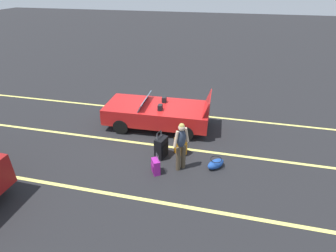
# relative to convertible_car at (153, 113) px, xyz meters

# --- Properties ---
(ground_plane) EXTENTS (80.00, 80.00, 0.00)m
(ground_plane) POSITION_rel_convertible_car_xyz_m (-0.20, -0.01, -0.59)
(ground_plane) COLOR black
(lot_line_near) EXTENTS (18.00, 0.12, 0.01)m
(lot_line_near) POSITION_rel_convertible_car_xyz_m (-0.20, -1.33, -0.59)
(lot_line_near) COLOR #EAE066
(lot_line_near) RESTS_ON ground_plane
(lot_line_mid) EXTENTS (18.00, 0.12, 0.01)m
(lot_line_mid) POSITION_rel_convertible_car_xyz_m (-0.20, 1.37, -0.59)
(lot_line_mid) COLOR #EAE066
(lot_line_mid) RESTS_ON ground_plane
(lot_line_far) EXTENTS (18.00, 0.12, 0.01)m
(lot_line_far) POSITION_rel_convertible_car_xyz_m (-0.20, 4.07, -0.59)
(lot_line_far) COLOR #EAE066
(lot_line_far) RESTS_ON ground_plane
(convertible_car) EXTENTS (4.21, 1.93, 1.53)m
(convertible_car) POSITION_rel_convertible_car_xyz_m (0.00, 0.00, 0.00)
(convertible_car) COLOR red
(convertible_car) RESTS_ON ground_plane
(suitcase_large_black) EXTENTS (0.41, 0.54, 0.97)m
(suitcase_large_black) POSITION_rel_convertible_car_xyz_m (-0.87, 2.00, -0.22)
(suitcase_large_black) COLOR black
(suitcase_large_black) RESTS_ON ground_plane
(suitcase_medium_bright) EXTENTS (0.47, 0.41, 0.62)m
(suitcase_medium_bright) POSITION_rel_convertible_car_xyz_m (-1.47, 1.68, -0.28)
(suitcase_medium_bright) COLOR orange
(suitcase_medium_bright) RESTS_ON ground_plane
(suitcase_small_carryon) EXTENTS (0.35, 0.39, 0.72)m
(suitcase_small_carryon) POSITION_rel_convertible_car_xyz_m (-0.91, 2.89, -0.34)
(suitcase_small_carryon) COLOR #991E8C
(suitcase_small_carryon) RESTS_ON ground_plane
(duffel_bag) EXTENTS (0.66, 0.67, 0.34)m
(duffel_bag) POSITION_rel_convertible_car_xyz_m (-2.72, 2.20, -0.43)
(duffel_bag) COLOR #1E479E
(duffel_bag) RESTS_ON ground_plane
(traveler_person) EXTENTS (0.46, 0.51, 1.65)m
(traveler_person) POSITION_rel_convertible_car_xyz_m (-1.63, 2.48, 0.34)
(traveler_person) COLOR #4C3F2D
(traveler_person) RESTS_ON ground_plane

